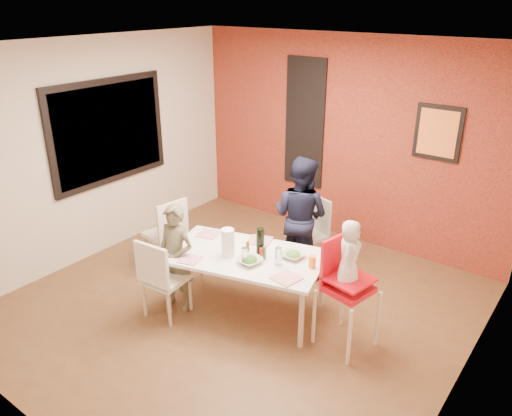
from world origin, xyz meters
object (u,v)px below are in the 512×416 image
Objects in this scene: chair_far at (312,228)px; paper_towel_roll at (228,243)px; chair_near at (160,275)px; child_far at (300,216)px; child_near at (176,258)px; wine_bottle at (260,243)px; dining_table at (246,260)px; toddler at (349,254)px; chair_left at (168,230)px; high_chair at (344,283)px.

paper_towel_roll is (-0.17, -1.39, 0.32)m from chair_far.
chair_near is 0.61× the size of child_far.
child_far is 4.92× the size of paper_towel_roll.
child_near is 0.91m from wine_bottle.
toddler is (1.09, 0.13, 0.37)m from dining_table.
paper_towel_roll reaches higher than chair_far.
dining_table is 1.31m from chair_left.
child_near reaches higher than dining_table.
wine_bottle is (0.76, 0.45, 0.23)m from child_near.
chair_near is 1.07m from wine_bottle.
child_far is 2.23× the size of toddler.
chair_near is (-0.61, -0.62, -0.11)m from dining_table.
dining_table is 1.95× the size of chair_left.
chair_left is 1.59m from child_far.
child_far reaches higher than chair_near.
paper_towel_roll is at bearing 20.25° from child_near.
chair_far is 1.25m from wine_bottle.
toddler reaches higher than high_chair.
chair_near is 3.00× the size of paper_towel_roll.
wine_bottle is at bearing -65.93° from chair_far.
paper_towel_roll is (-1.22, -0.24, -0.16)m from toddler.
child_far reaches higher than toddler.
paper_towel_roll is at bearing -139.30° from chair_near.
chair_far is at bearing -114.32° from chair_near.
chair_far is at bearing 27.98° from toddler.
wine_bottle is (0.13, -0.97, 0.09)m from child_far.
child_near is at bearing -92.67° from chair_far.
high_chair is (1.68, 0.76, 0.16)m from chair_near.
wine_bottle is 1.05× the size of paper_towel_roll.
toddler is 0.96m from wine_bottle.
high_chair reaches higher than wine_bottle.
high_chair is 0.32m from toddler.
paper_towel_roll is at bearing -77.76° from chair_far.
child_near is (-0.66, -1.65, 0.10)m from chair_far.
child_far reaches higher than chair_left.
paper_towel_roll is at bearing 85.81° from chair_left.
chair_far is 1.34× the size of toddler.
chair_far is at bearing -98.82° from child_far.
chair_near is at bearing 66.76° from child_far.
chair_left is 2.91× the size of wine_bottle.
dining_table is 1.50× the size of child_near.
paper_towel_roll is (0.49, 0.26, 0.22)m from child_near.
child_near reaches higher than chair_near.
child_near is at bearing 91.75° from toddler.
dining_table is 0.27m from paper_towel_roll.
child_near is at bearing -151.88° from paper_towel_roll.
chair_left is at bearing 176.64° from wine_bottle.
child_far is (0.01, 1.03, 0.12)m from dining_table.
child_near reaches higher than high_chair.
dining_table is 1.99× the size of chair_near.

